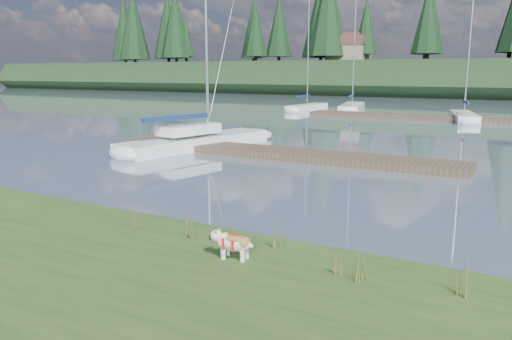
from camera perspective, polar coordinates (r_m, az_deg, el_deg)
The scene contains 22 objects.
ground at distance 40.69m, azimuth 21.20°, elevation 5.33°, with size 200.00×200.00×0.00m, color gray.
bank at distance 7.90m, azimuth -23.40°, elevation -15.81°, with size 60.00×9.00×0.35m, color #355221.
ridge at distance 83.32m, azimuth 25.78°, elevation 9.34°, with size 200.00×20.00×5.00m, color #1B3218.
bulldog at distance 8.97m, azimuth -2.58°, elevation -8.22°, with size 0.83×0.41×0.49m.
sailboat_main at distance 24.65m, azimuth -5.60°, elevation 3.66°, with size 3.72×9.63×13.53m.
dock_near at distance 21.75m, azimuth 2.27°, elevation 1.98°, with size 16.00×2.00×0.30m, color #4C3D2C.
dock_far at distance 40.44m, azimuth 24.03°, elevation 5.30°, with size 26.00×2.20×0.30m, color #4C3D2C.
sailboat_bg_0 at distance 48.26m, azimuth 6.19°, elevation 7.22°, with size 1.74×7.18×10.42m.
sailboat_bg_1 at distance 49.57m, azimuth 11.01°, elevation 7.18°, with size 3.71×9.08×13.19m.
sailboat_bg_2 at distance 41.42m, azimuth 22.56°, elevation 5.79°, with size 3.16×7.54×11.19m.
weed_0 at distance 10.11m, azimuth -7.72°, elevation -6.27°, with size 0.17×0.14×0.65m.
weed_1 at distance 9.51m, azimuth 2.36°, elevation -7.47°, with size 0.17×0.14×0.58m.
weed_2 at distance 8.24m, azimuth 11.75°, elevation -10.61°, with size 0.17×0.14×0.62m.
weed_3 at distance 10.84m, azimuth -13.90°, elevation -5.70°, with size 0.17×0.14×0.47m.
weed_4 at distance 8.43m, azimuth 9.25°, elevation -10.66°, with size 0.17×0.14×0.40m.
weed_5 at distance 8.19m, azimuth 22.69°, elevation -11.42°, with size 0.17×0.14×0.62m.
mud_lip at distance 10.89m, azimuth -4.56°, elevation -7.96°, with size 60.00×0.50×0.14m, color #33281C.
conifer_0 at distance 98.60m, azimuth -9.19°, elevation 16.32°, with size 5.72×5.72×14.15m.
conifer_1 at distance 93.45m, azimuth -0.05°, elevation 15.91°, with size 4.40×4.40×11.30m.
conifer_2 at distance 84.54m, azimuth 8.23°, elevation 17.84°, with size 6.60×6.60×16.05m.
conifer_3 at distance 84.01m, azimuth 19.22°, elevation 16.15°, with size 4.84×4.84×12.25m.
house_0 at distance 84.87m, azimuth 10.56°, elevation 13.52°, with size 6.30×5.30×4.65m.
Camera 1 is at (5.78, -10.11, 3.64)m, focal length 35.00 mm.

